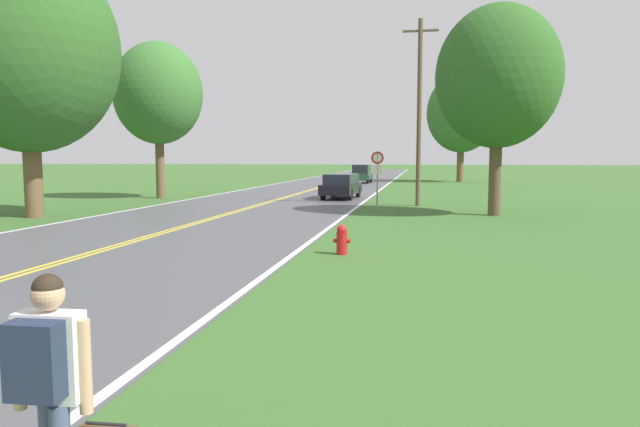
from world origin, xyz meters
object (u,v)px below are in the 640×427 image
Objects in this scene: traffic_sign at (377,166)px; tree_right_cluster at (158,94)px; fire_hydrant at (342,239)px; tree_left_verge at (27,50)px; tree_behind_sign at (461,113)px; tree_mid_treeline at (498,77)px; hitchhiker_person at (48,371)px; car_black_suv_approaching at (341,185)px; car_dark_green_suv_mid_near at (362,173)px.

tree_right_cluster is at bearing 154.98° from traffic_sign.
fire_hydrant is 16.82m from tree_left_verge.
traffic_sign is 34.33m from tree_behind_sign.
tree_mid_treeline is (19.03, 4.24, -1.00)m from tree_left_verge.
fire_hydrant is 0.28× the size of traffic_sign.
hitchhiker_person is 0.16× the size of tree_behind_sign.
tree_behind_sign reaches higher than fire_hydrant.
hitchhiker_person is 0.18× the size of tree_right_cluster.
hitchhiker_person is at bearing -90.99° from traffic_sign.
car_dark_green_suv_mid_near reaches higher than car_black_suv_approaching.
traffic_sign reaches higher than hitchhiker_person.
car_dark_green_suv_mid_near is (-3.86, 29.19, -1.16)m from traffic_sign.
car_black_suv_approaching is 21.25m from car_dark_green_suv_mid_near.
tree_behind_sign reaches higher than car_dark_green_suv_mid_near.
tree_right_cluster reaches higher than traffic_sign.
tree_left_verge is at bearing -167.44° from tree_mid_treeline.
fire_hydrant is 0.08× the size of tree_right_cluster.
traffic_sign is 0.25× the size of tree_left_verge.
hitchhiker_person is at bearing -96.20° from tree_behind_sign.
tree_behind_sign reaches higher than traffic_sign.
tree_behind_sign is (5.68, 45.30, 6.56)m from fire_hydrant.
fire_hydrant is at bearing -25.90° from tree_left_verge.
car_black_suv_approaching is 1.18× the size of car_dark_green_suv_mid_near.
tree_left_verge is 2.38× the size of car_black_suv_approaching.
traffic_sign is at bearing 22.29° from car_black_suv_approaching.
car_black_suv_approaching is (-2.81, 7.96, -1.29)m from traffic_sign.
hitchhiker_person is 11.10m from fire_hydrant.
fire_hydrant is at bearing -5.31° from hitchhiker_person.
tree_left_verge is at bearing 154.10° from fire_hydrant.
tree_mid_treeline is at bearing -8.68° from traffic_sign.
hitchhiker_person is 52.18m from car_dark_green_suv_mid_near.
car_black_suv_approaching is (-2.86, 19.76, 0.43)m from fire_hydrant.
tree_behind_sign reaches higher than hitchhiker_person.
car_black_suv_approaching is at bearing 132.21° from tree_mid_treeline.
tree_behind_sign is 33.38m from tree_right_cluster.
tree_left_verge reaches higher than tree_behind_sign.
tree_left_verge is 36.15m from car_dark_green_suv_mid_near.
hitchhiker_person is 23.28m from tree_mid_treeline.
tree_right_cluster reaches higher than hitchhiker_person.
tree_right_cluster is at bearing 89.53° from tree_left_verge.
tree_left_verge is 19.52m from tree_mid_treeline.
tree_left_verge reaches higher than tree_mid_treeline.
fire_hydrant is 0.19× the size of car_dark_green_suv_mid_near.
tree_right_cluster is at bearing 159.10° from tree_mid_treeline.
tree_right_cluster reaches higher than tree_mid_treeline.
fire_hydrant is 19.97m from car_black_suv_approaching.
tree_right_cluster is (-19.55, -27.05, -0.61)m from tree_behind_sign.
tree_mid_treeline is 0.94× the size of tree_right_cluster.
car_black_suv_approaching is (-2.42, 30.84, -0.23)m from hitchhiker_person.
car_black_suv_approaching is at bearing 4.32° from car_dark_green_suv_mid_near.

